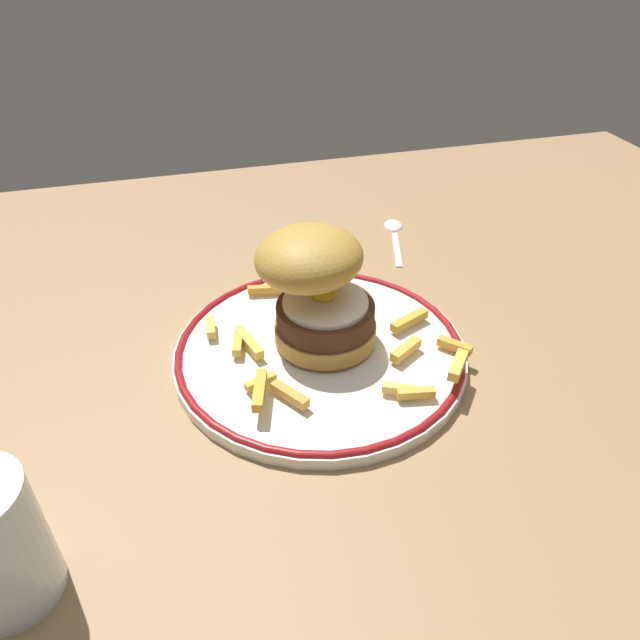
# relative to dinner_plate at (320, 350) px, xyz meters

# --- Properties ---
(ground_plane) EXTENTS (1.38, 1.03, 0.04)m
(ground_plane) POSITION_rel_dinner_plate_xyz_m (0.04, 0.01, -0.03)
(ground_plane) COLOR #96744D
(dinner_plate) EXTENTS (0.29, 0.29, 0.02)m
(dinner_plate) POSITION_rel_dinner_plate_xyz_m (0.00, 0.00, 0.00)
(dinner_plate) COLOR white
(dinner_plate) RESTS_ON ground_plane
(burger) EXTENTS (0.15, 0.15, 0.12)m
(burger) POSITION_rel_dinner_plate_xyz_m (0.00, 0.02, 0.07)
(burger) COLOR #B4823A
(burger) RESTS_ON dinner_plate
(fries_pile) EXTENTS (0.25, 0.22, 0.02)m
(fries_pile) POSITION_rel_dinner_plate_xyz_m (0.01, -0.02, 0.01)
(fries_pile) COLOR gold
(fries_pile) RESTS_ON dinner_plate
(spoon) EXTENTS (0.06, 0.13, 0.01)m
(spoon) POSITION_rel_dinner_plate_xyz_m (0.17, 0.24, -0.00)
(spoon) COLOR silver
(spoon) RESTS_ON ground_plane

